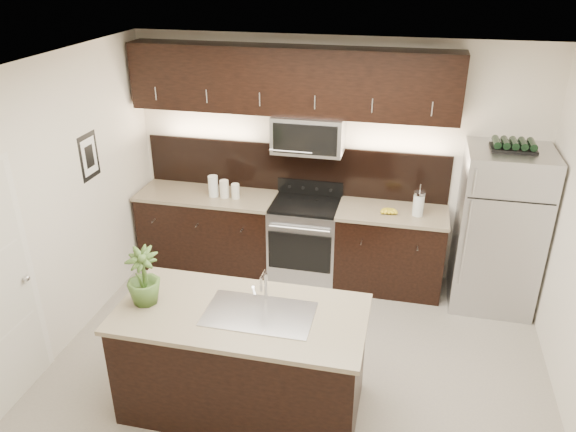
# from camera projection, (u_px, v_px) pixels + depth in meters

# --- Properties ---
(ground) EXTENTS (4.50, 4.50, 0.00)m
(ground) POSITION_uv_depth(u_px,v_px,m) (295.00, 373.00, 5.10)
(ground) COLOR gray
(ground) RESTS_ON ground
(room_walls) EXTENTS (4.52, 4.02, 2.71)m
(room_walls) POSITION_uv_depth(u_px,v_px,m) (281.00, 204.00, 4.36)
(room_walls) COLOR silver
(room_walls) RESTS_ON ground
(counter_run) EXTENTS (3.51, 0.65, 0.94)m
(counter_run) POSITION_uv_depth(u_px,v_px,m) (288.00, 238.00, 6.48)
(counter_run) COLOR black
(counter_run) RESTS_ON ground
(upper_fixtures) EXTENTS (3.49, 0.40, 1.66)m
(upper_fixtures) POSITION_uv_depth(u_px,v_px,m) (293.00, 91.00, 5.88)
(upper_fixtures) COLOR black
(upper_fixtures) RESTS_ON counter_run
(island) EXTENTS (1.96, 0.96, 0.94)m
(island) POSITION_uv_depth(u_px,v_px,m) (243.00, 359.00, 4.56)
(island) COLOR black
(island) RESTS_ON ground
(sink_faucet) EXTENTS (0.84, 0.50, 0.28)m
(sink_faucet) POSITION_uv_depth(u_px,v_px,m) (259.00, 312.00, 4.33)
(sink_faucet) COLOR silver
(sink_faucet) RESTS_ON island
(refrigerator) EXTENTS (0.83, 0.75, 1.73)m
(refrigerator) POSITION_uv_depth(u_px,v_px,m) (499.00, 230.00, 5.80)
(refrigerator) COLOR #B2B2B7
(refrigerator) RESTS_ON ground
(wine_rack) EXTENTS (0.43, 0.26, 0.10)m
(wine_rack) POSITION_uv_depth(u_px,v_px,m) (514.00, 145.00, 5.41)
(wine_rack) COLOR black
(wine_rack) RESTS_ON refrigerator
(plant) EXTENTS (0.27, 0.27, 0.47)m
(plant) POSITION_uv_depth(u_px,v_px,m) (143.00, 276.00, 4.38)
(plant) COLOR #395622
(plant) RESTS_ON island
(canisters) EXTENTS (0.36, 0.11, 0.24)m
(canisters) POSITION_uv_depth(u_px,v_px,m) (222.00, 188.00, 6.33)
(canisters) COLOR silver
(canisters) RESTS_ON counter_run
(french_press) EXTENTS (0.12, 0.12, 0.34)m
(french_press) POSITION_uv_depth(u_px,v_px,m) (418.00, 204.00, 5.89)
(french_press) COLOR silver
(french_press) RESTS_ON counter_run
(bananas) EXTENTS (0.20, 0.16, 0.06)m
(bananas) POSITION_uv_depth(u_px,v_px,m) (384.00, 211.00, 5.98)
(bananas) COLOR gold
(bananas) RESTS_ON counter_run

